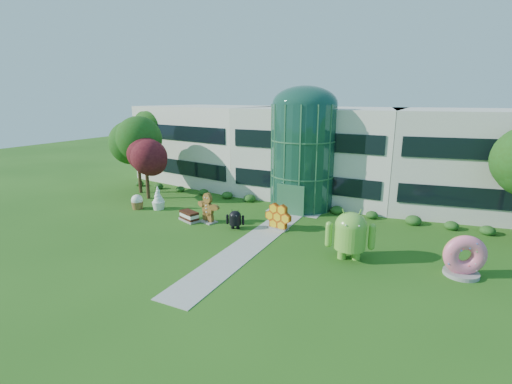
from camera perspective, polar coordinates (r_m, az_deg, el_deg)
The scene contains 14 objects.
ground at distance 26.34m, azimuth -2.00°, elevation -8.91°, with size 140.00×140.00×0.00m, color #215114.
building at distance 41.30m, azimuth 10.06°, elevation 6.17°, with size 46.00×15.00×9.30m, color beige, non-canonical shape.
atrium at distance 35.61m, azimuth 7.26°, elevation 5.38°, with size 6.00×6.00×9.80m, color #194738.
walkway at distance 27.97m, azimuth -0.02°, elevation -7.42°, with size 2.40×20.00×0.04m, color #9E9E93.
tree_red at distance 40.20m, azimuth -16.48°, elevation 3.19°, with size 4.00×4.00×6.00m, color #3F0C14, non-canonical shape.
trees_backdrop at distance 36.66m, azimuth 7.75°, elevation 4.52°, with size 52.00×8.00×8.40m, color #224611, non-canonical shape.
android_green at distance 25.07m, azimuth 14.32°, elevation -5.96°, with size 3.34×2.22×3.78m, color #6CB239, non-canonical shape.
android_black at distance 30.13m, azimuth -3.23°, elevation -4.06°, with size 1.57×1.05×1.78m, color black, non-canonical shape.
donut at distance 25.54m, azimuth 29.33°, elevation -8.46°, with size 2.51×1.21×2.62m, color #E45673, non-canonical shape.
gingerbread at distance 31.78m, azimuth -7.42°, elevation -2.38°, with size 2.83×1.09×2.61m, color brown, non-canonical shape.
ice_cream_sandwich at distance 32.61m, azimuth -10.25°, elevation -3.66°, with size 1.96×0.98×0.87m, color black, non-canonical shape.
honeycomb at distance 30.02m, azimuth 3.44°, elevation -3.97°, with size 2.46×0.88×1.94m, color yellow, non-canonical shape.
froyo at distance 36.43m, azimuth -14.83°, elevation -0.88°, with size 1.30×1.30×2.23m, color white, non-canonical shape.
cupcake at distance 37.18m, azimuth -17.81°, elevation -1.44°, with size 1.18×1.18×1.42m, color white, non-canonical shape.
Camera 1 is at (11.67, -21.19, 10.44)m, focal length 26.00 mm.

